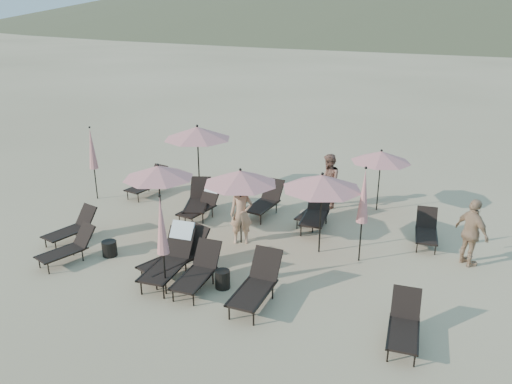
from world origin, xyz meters
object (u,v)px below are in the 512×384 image
at_px(lounger_8, 203,203).
at_px(umbrella_open_3, 197,133).
at_px(lounger_12, 177,254).
at_px(lounger_3, 198,271).
at_px(lounger_0, 72,227).
at_px(lounger_9, 316,212).
at_px(beachgoer_a, 241,214).
at_px(side_table_0, 110,248).
at_px(lounger_5, 404,324).
at_px(lounger_7, 198,200).
at_px(umbrella_open_1, 240,177).
at_px(lounger_11, 426,230).
at_px(lounger_1, 69,247).
at_px(beachgoer_b, 328,181).
at_px(umbrella_open_4, 381,157).
at_px(beachgoer_c, 472,233).
at_px(umbrella_open_0, 158,172).
at_px(umbrella_closed_2, 92,149).
at_px(lounger_4, 257,283).
at_px(side_table_1, 223,279).
at_px(lounger_10, 315,209).
at_px(lounger_13, 265,201).
at_px(lounger_2, 171,256).
at_px(lounger_6, 148,183).
at_px(umbrella_closed_1, 364,196).
at_px(umbrella_closed_0, 162,226).
at_px(umbrella_open_2, 322,182).

distance_m(lounger_8, umbrella_open_3, 2.79).
bearing_deg(lounger_12, lounger_3, -7.10).
bearing_deg(lounger_0, lounger_3, 2.40).
xyz_separation_m(lounger_9, beachgoer_a, (-1.62, -1.88, 0.39)).
bearing_deg(side_table_0, lounger_0, 166.90).
height_order(lounger_5, lounger_7, lounger_7).
bearing_deg(umbrella_open_1, lounger_11, 22.53).
height_order(lounger_0, umbrella_open_1, umbrella_open_1).
distance_m(lounger_1, lounger_9, 7.05).
xyz_separation_m(beachgoer_a, beachgoer_b, (1.52, 3.56, 0.05)).
bearing_deg(umbrella_open_4, lounger_12, -121.86).
xyz_separation_m(lounger_11, beachgoer_c, (1.12, -0.91, 0.49)).
xyz_separation_m(umbrella_open_0, beachgoer_c, (8.29, 1.46, -1.02)).
distance_m(lounger_5, lounger_7, 8.22).
xyz_separation_m(lounger_0, umbrella_open_0, (2.08, 1.36, 1.50)).
bearing_deg(side_table_0, beachgoer_c, 19.79).
distance_m(lounger_3, umbrella_closed_2, 7.43).
bearing_deg(umbrella_open_1, umbrella_open_0, -170.94).
bearing_deg(beachgoer_b, side_table_0, -55.73).
height_order(lounger_4, side_table_1, lounger_4).
relative_size(lounger_10, lounger_13, 0.93).
relative_size(lounger_9, umbrella_closed_2, 0.71).
distance_m(lounger_1, lounger_2, 2.92).
bearing_deg(umbrella_open_1, lounger_6, 153.66).
xyz_separation_m(lounger_4, lounger_6, (-6.27, 4.99, -0.04)).
relative_size(umbrella_closed_1, beachgoer_b, 1.42).
distance_m(side_table_0, beachgoer_a, 3.66).
bearing_deg(umbrella_open_4, beachgoer_c, -45.81).
bearing_deg(umbrella_closed_2, umbrella_closed_1, -6.52).
relative_size(lounger_8, beachgoer_c, 0.97).
bearing_deg(beachgoer_a, lounger_10, 29.55).
height_order(lounger_8, lounger_9, lounger_8).
bearing_deg(lounger_4, umbrella_open_3, 128.67).
relative_size(lounger_5, lounger_10, 0.94).
bearing_deg(umbrella_open_0, beachgoer_b, 45.50).
relative_size(lounger_9, umbrella_closed_0, 0.75).
bearing_deg(side_table_0, beachgoer_b, 52.08).
xyz_separation_m(lounger_11, side_table_0, (-7.71, -4.09, -0.20)).
height_order(lounger_5, lounger_6, lounger_6).
height_order(lounger_2, beachgoer_b, beachgoer_b).
height_order(lounger_5, lounger_11, lounger_5).
bearing_deg(lounger_7, lounger_9, -12.60).
bearing_deg(lounger_3, lounger_7, 116.64).
bearing_deg(umbrella_closed_2, lounger_5, -20.77).
bearing_deg(lounger_7, beachgoer_b, 10.48).
xyz_separation_m(lounger_12, umbrella_closed_1, (4.05, 2.38, 1.30)).
distance_m(umbrella_open_2, umbrella_open_3, 5.93).
relative_size(lounger_8, lounger_11, 1.11).
distance_m(lounger_10, beachgoer_c, 4.59).
height_order(lounger_1, umbrella_open_2, umbrella_open_2).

